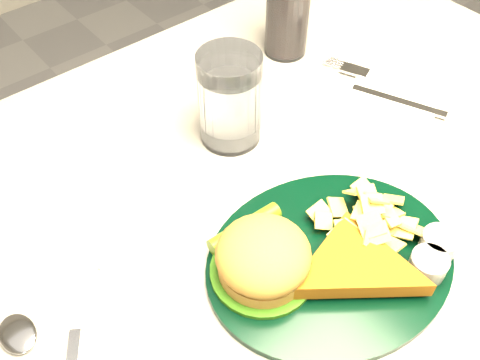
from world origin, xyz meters
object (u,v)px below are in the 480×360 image
at_px(water_glass, 230,99).
at_px(fork_napkin, 393,98).
at_px(cola_glass, 287,17).
at_px(dinner_plate, 333,245).
at_px(table, 251,346).

bearing_deg(water_glass, fork_napkin, -22.02).
distance_m(water_glass, fork_napkin, 0.26).
bearing_deg(cola_glass, water_glass, -152.70).
relative_size(dinner_plate, fork_napkin, 1.57).
height_order(water_glass, cola_glass, water_glass).
distance_m(table, water_glass, 0.46).
distance_m(cola_glass, fork_napkin, 0.21).
distance_m(water_glass, cola_glass, 0.22).
xyz_separation_m(table, cola_glass, (0.26, 0.22, 0.44)).
height_order(cola_glass, fork_napkin, cola_glass).
bearing_deg(table, cola_glass, 41.21).
relative_size(dinner_plate, water_glass, 2.19).
distance_m(table, dinner_plate, 0.42).
relative_size(water_glass, fork_napkin, 0.72).
relative_size(cola_glass, fork_napkin, 0.68).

